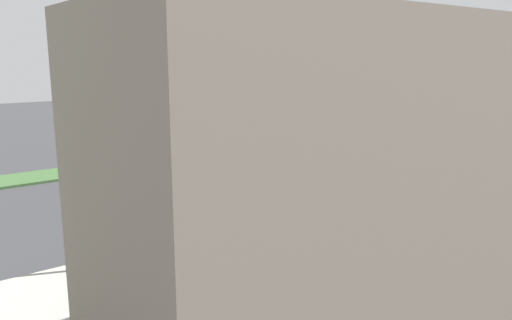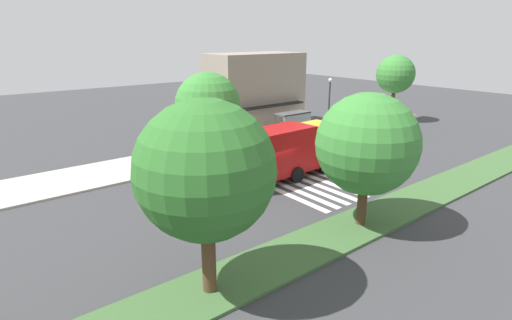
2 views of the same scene
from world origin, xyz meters
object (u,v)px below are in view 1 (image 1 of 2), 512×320
object	(u,v)px
bench_west_of_shelter	(336,204)
median_tree_far_west	(382,77)
parked_car_mid	(220,200)
bus_stop_shelter	(185,206)
median_tree_center	(198,93)
bench_near_shelter	(274,220)
fire_truck	(242,147)
street_lamp	(67,170)
median_tree_west	(299,80)
sidewalk_tree_west	(368,111)

from	to	relation	value
bench_west_of_shelter	median_tree_far_west	bearing A→B (deg)	-144.83
parked_car_mid	bus_stop_shelter	world-z (taller)	bus_stop_shelter
bus_stop_shelter	median_tree_center	world-z (taller)	median_tree_center
parked_car_mid	bench_west_of_shelter	xyz separation A→B (m)	(-4.24, 2.79, -0.31)
bench_near_shelter	bench_west_of_shelter	size ratio (longest dim) A/B	1.00
fire_truck	bench_near_shelter	xyz separation A→B (m)	(3.87, 7.48, -1.46)
fire_truck	bench_near_shelter	world-z (taller)	fire_truck
bench_west_of_shelter	median_tree_center	world-z (taller)	median_tree_center
fire_truck	bus_stop_shelter	world-z (taller)	fire_truck
bench_near_shelter	bench_west_of_shelter	distance (m)	3.52
fire_truck	street_lamp	bearing A→B (deg)	27.88
bus_stop_shelter	street_lamp	xyz separation A→B (m)	(3.53, -1.01, 1.59)
street_lamp	bench_near_shelter	bearing A→B (deg)	172.50
street_lamp	median_tree_west	xyz separation A→B (m)	(-22.90, -14.56, 1.58)
bus_stop_shelter	median_tree_west	bearing A→B (deg)	-141.22
median_tree_far_west	median_tree_center	size ratio (longest dim) A/B	1.09
sidewalk_tree_west	median_tree_west	world-z (taller)	median_tree_west
fire_truck	parked_car_mid	xyz separation A→B (m)	(4.59, 4.69, -1.16)
median_tree_far_west	median_tree_center	bearing A→B (deg)	-0.00
parked_car_mid	street_lamp	distance (m)	7.50
parked_car_mid	street_lamp	xyz separation A→B (m)	(6.81, 1.80, 2.58)
fire_truck	median_tree_west	bearing A→B (deg)	-146.75
street_lamp	bus_stop_shelter	bearing A→B (deg)	164.03
bench_west_of_shelter	street_lamp	distance (m)	11.46
sidewalk_tree_west	median_tree_west	size ratio (longest dim) A/B	0.92
bench_near_shelter	fire_truck	bearing A→B (deg)	-117.33
median_tree_west	sidewalk_tree_west	bearing A→B (deg)	58.04
parked_car_mid	sidewalk_tree_west	distance (m)	7.96
fire_truck	bus_stop_shelter	xyz separation A→B (m)	(7.87, 7.50, -0.17)
bench_west_of_shelter	street_lamp	size ratio (longest dim) A/B	0.29
fire_truck	bus_stop_shelter	bearing A→B (deg)	41.86
street_lamp	median_tree_center	size ratio (longest dim) A/B	0.81
bench_near_shelter	median_tree_center	bearing A→B (deg)	-111.17
street_lamp	median_tree_far_west	xyz separation A→B (m)	(-33.11, -14.56, 1.59)
street_lamp	median_tree_west	distance (m)	27.18
bench_west_of_shelter	sidewalk_tree_west	world-z (taller)	sidewalk_tree_west
bus_stop_shelter	fire_truck	bearing A→B (deg)	-136.36
median_tree_far_west	sidewalk_tree_west	bearing A→B (deg)	37.43
bus_stop_shelter	median_tree_far_west	world-z (taller)	median_tree_far_west
parked_car_mid	bus_stop_shelter	size ratio (longest dim) A/B	1.25
street_lamp	median_tree_west	bearing A→B (deg)	-147.56
parked_car_mid	bench_west_of_shelter	size ratio (longest dim) A/B	2.74
bench_west_of_shelter	sidewalk_tree_west	bearing A→B (deg)	-166.81
bench_west_of_shelter	median_tree_center	bearing A→B (deg)	-99.14
fire_truck	parked_car_mid	size ratio (longest dim) A/B	2.12
sidewalk_tree_west	median_tree_far_west	world-z (taller)	median_tree_far_west
bench_west_of_shelter	sidewalk_tree_west	size ratio (longest dim) A/B	0.23
bench_near_shelter	sidewalk_tree_west	size ratio (longest dim) A/B	0.23
bench_near_shelter	median_tree_far_west	xyz separation A→B (m)	(-25.58, -15.55, 4.48)
bench_near_shelter	median_tree_west	xyz separation A→B (m)	(-15.37, -15.55, 4.46)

